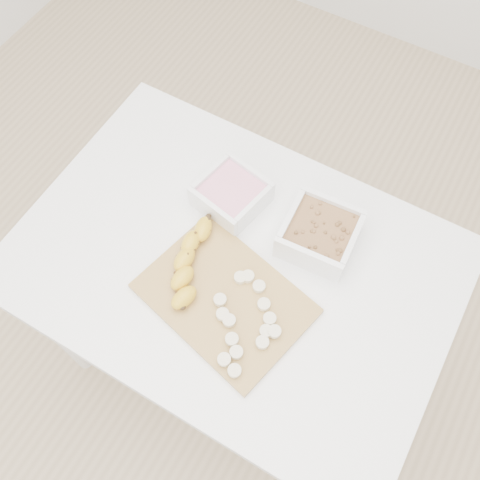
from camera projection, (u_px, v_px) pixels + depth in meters
The scene contains 7 objects.
ground at pixel (236, 352), 1.89m from camera, with size 3.50×3.50×0.00m, color #C6AD89.
table at pixel (234, 279), 1.31m from camera, with size 1.00×0.70×0.75m.
bowl_yogurt at pixel (232, 194), 1.27m from camera, with size 0.17×0.17×0.07m.
bowl_granola at pixel (320, 233), 1.22m from camera, with size 0.17×0.17×0.08m.
cutting_board at pixel (225, 298), 1.18m from camera, with size 0.35×0.25×0.01m, color #A88945.
banana at pixel (190, 264), 1.19m from camera, with size 0.06×0.23×0.04m, color gold, non-canonical shape.
banana_slices at pixel (246, 321), 1.14m from camera, with size 0.16×0.23×0.02m.
Camera 1 is at (0.27, -0.45, 1.86)m, focal length 40.00 mm.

